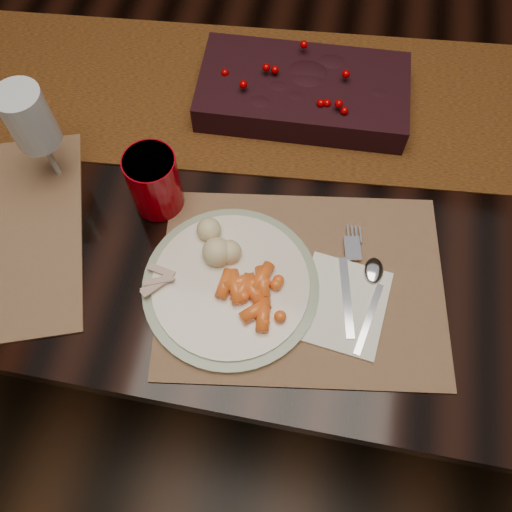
% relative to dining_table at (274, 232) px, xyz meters
% --- Properties ---
extents(floor, '(5.00, 5.00, 0.00)m').
position_rel_dining_table_xyz_m(floor, '(0.00, 0.00, -0.38)').
color(floor, black).
rests_on(floor, ground).
extents(dining_table, '(1.80, 1.00, 0.75)m').
position_rel_dining_table_xyz_m(dining_table, '(0.00, 0.00, 0.00)').
color(dining_table, black).
rests_on(dining_table, floor).
extents(table_runner, '(1.73, 0.51, 0.00)m').
position_rel_dining_table_xyz_m(table_runner, '(0.05, 0.08, 0.38)').
color(table_runner, '#3D2706').
rests_on(table_runner, dining_table).
extents(centerpiece, '(0.37, 0.21, 0.07)m').
position_rel_dining_table_xyz_m(centerpiece, '(0.03, 0.07, 0.41)').
color(centerpiece, black).
rests_on(centerpiece, table_runner).
extents(placemat_main, '(0.47, 0.38, 0.00)m').
position_rel_dining_table_xyz_m(placemat_main, '(0.08, -0.29, 0.38)').
color(placemat_main, brown).
rests_on(placemat_main, dining_table).
extents(dinner_plate, '(0.29, 0.29, 0.01)m').
position_rel_dining_table_xyz_m(dinner_plate, '(-0.02, -0.32, 0.39)').
color(dinner_plate, white).
rests_on(dinner_plate, placemat_main).
extents(baby_carrots, '(0.15, 0.14, 0.02)m').
position_rel_dining_table_xyz_m(baby_carrots, '(-0.02, -0.33, 0.41)').
color(baby_carrots, orange).
rests_on(baby_carrots, dinner_plate).
extents(mashed_potatoes, '(0.09, 0.08, 0.04)m').
position_rel_dining_table_xyz_m(mashed_potatoes, '(-0.05, -0.26, 0.42)').
color(mashed_potatoes, tan).
rests_on(mashed_potatoes, dinner_plate).
extents(turkey_shreds, '(0.07, 0.06, 0.01)m').
position_rel_dining_table_xyz_m(turkey_shreds, '(-0.12, -0.33, 0.40)').
color(turkey_shreds, tan).
rests_on(turkey_shreds, dinner_plate).
extents(napkin, '(0.14, 0.16, 0.01)m').
position_rel_dining_table_xyz_m(napkin, '(0.15, -0.31, 0.38)').
color(napkin, white).
rests_on(napkin, placemat_main).
extents(fork, '(0.06, 0.17, 0.00)m').
position_rel_dining_table_xyz_m(fork, '(0.15, -0.28, 0.39)').
color(fork, silver).
rests_on(fork, napkin).
extents(spoon, '(0.06, 0.15, 0.00)m').
position_rel_dining_table_xyz_m(spoon, '(0.19, -0.30, 0.39)').
color(spoon, silver).
rests_on(spoon, napkin).
extents(red_cup, '(0.09, 0.09, 0.11)m').
position_rel_dining_table_xyz_m(red_cup, '(-0.17, -0.19, 0.43)').
color(red_cup, '#890009').
rests_on(red_cup, placemat_main).
extents(wine_glass, '(0.09, 0.09, 0.19)m').
position_rel_dining_table_xyz_m(wine_glass, '(-0.35, -0.16, 0.47)').
color(wine_glass, silver).
rests_on(wine_glass, dining_table).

